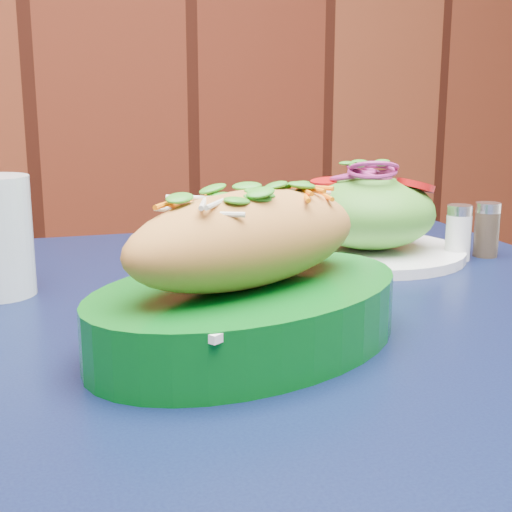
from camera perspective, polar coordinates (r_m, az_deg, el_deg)
name	(u,v)px	position (r m, az deg, el deg)	size (l,w,h in m)	color
cafe_table	(265,389)	(0.72, 0.76, -10.59)	(0.92, 0.92, 0.75)	black
banh_mi_basket	(249,283)	(0.57, -0.55, -2.19)	(0.34, 0.28, 0.13)	#045613
salad_plate	(369,219)	(0.89, 8.99, 2.92)	(0.24, 0.24, 0.12)	white
salt_shaker	(458,233)	(0.90, 15.88, 1.81)	(0.03, 0.03, 0.07)	white
pepper_shaker	(487,230)	(0.93, 17.97, 2.02)	(0.03, 0.03, 0.07)	#3F3326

